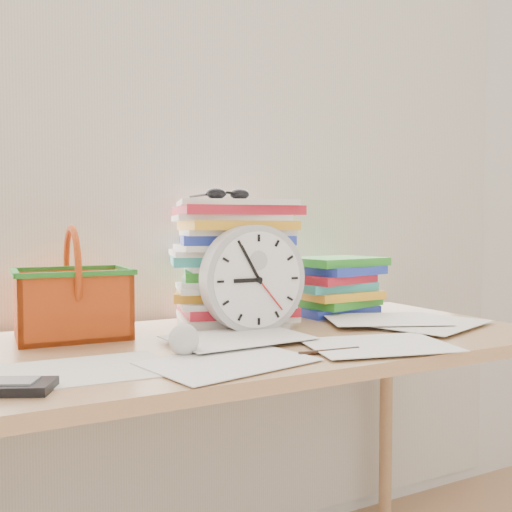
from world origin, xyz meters
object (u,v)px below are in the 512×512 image
clock (253,279)px  book_stack (334,286)px  desk (260,367)px  paper_stack (234,263)px  basket (72,283)px  calculator (2,387)px

clock → book_stack: size_ratio=0.95×
book_stack → desk: bearing=-150.3°
desk → paper_stack: size_ratio=4.18×
paper_stack → clock: 0.15m
book_stack → basket: basket is taller
clock → basket: bearing=161.0°
desk → book_stack: book_stack is taller
desk → calculator: calculator is taller
basket → calculator: size_ratio=1.66×
book_stack → calculator: bearing=-155.6°
desk → calculator: size_ratio=8.89×
basket → calculator: basket is taller
paper_stack → basket: size_ratio=1.28×
desk → clock: bearing=80.1°
paper_stack → basket: (-0.43, -0.00, -0.04)m
book_stack → basket: size_ratio=1.09×
clock → book_stack: clock is taller
book_stack → calculator: book_stack is taller
paper_stack → book_stack: 0.35m
basket → calculator: bearing=-111.2°
desk → clock: clock is taller
desk → clock: (0.01, 0.05, 0.21)m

